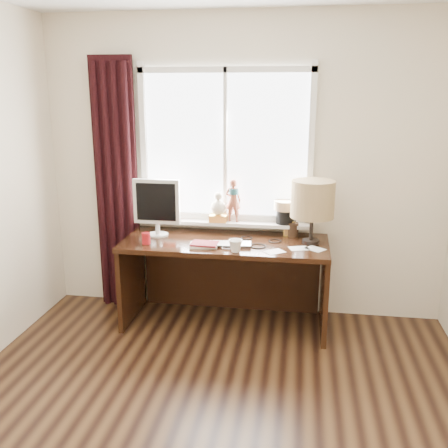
% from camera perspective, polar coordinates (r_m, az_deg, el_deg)
% --- Properties ---
extents(wall_back, '(3.50, 0.00, 2.60)m').
position_cam_1_polar(wall_back, '(4.36, 2.19, 6.33)').
color(wall_back, beige).
rests_on(wall_back, ground).
extents(laptop, '(0.36, 0.25, 0.03)m').
position_cam_1_polar(laptop, '(4.01, 0.71, -2.33)').
color(laptop, silver).
rests_on(laptop, desk).
extents(mug, '(0.14, 0.14, 0.11)m').
position_cam_1_polar(mug, '(3.86, 1.31, -2.45)').
color(mug, white).
rests_on(mug, desk).
extents(red_cup, '(0.07, 0.07, 0.09)m').
position_cam_1_polar(red_cup, '(4.10, -8.89, -1.63)').
color(red_cup, maroon).
rests_on(red_cup, desk).
extents(window, '(1.52, 0.20, 1.40)m').
position_cam_1_polar(window, '(4.33, 0.41, 6.42)').
color(window, white).
rests_on(window, ground).
extents(curtain, '(0.38, 0.09, 2.25)m').
position_cam_1_polar(curtain, '(4.58, -12.22, 4.07)').
color(curtain, black).
rests_on(curtain, floor).
extents(desk, '(1.70, 0.70, 0.75)m').
position_cam_1_polar(desk, '(4.31, 0.33, -4.68)').
color(desk, '#33190C').
rests_on(desk, floor).
extents(monitor, '(0.40, 0.18, 0.49)m').
position_cam_1_polar(monitor, '(4.26, -7.70, 2.27)').
color(monitor, beige).
rests_on(monitor, desk).
extents(notebook_stack, '(0.24, 0.19, 0.03)m').
position_cam_1_polar(notebook_stack, '(4.00, -2.31, -2.35)').
color(notebook_stack, beige).
rests_on(notebook_stack, desk).
extents(brush_holder, '(0.09, 0.09, 0.25)m').
position_cam_1_polar(brush_holder, '(4.30, 7.92, -0.62)').
color(brush_holder, black).
rests_on(brush_holder, desk).
extents(icon_frame, '(0.10, 0.03, 0.13)m').
position_cam_1_polar(icon_frame, '(4.30, 7.50, -0.56)').
color(icon_frame, gold).
rests_on(icon_frame, desk).
extents(table_lamp, '(0.35, 0.35, 0.52)m').
position_cam_1_polar(table_lamp, '(4.05, 10.10, 2.74)').
color(table_lamp, black).
rests_on(table_lamp, desk).
extents(loose_papers, '(0.50, 0.30, 0.00)m').
position_cam_1_polar(loose_papers, '(3.96, 8.25, -2.92)').
color(loose_papers, white).
rests_on(loose_papers, desk).
extents(desk_cables, '(0.39, 0.36, 0.01)m').
position_cam_1_polar(desk_cables, '(4.10, 4.17, -2.11)').
color(desk_cables, black).
rests_on(desk_cables, desk).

